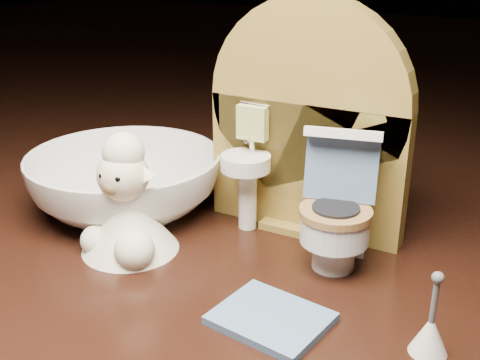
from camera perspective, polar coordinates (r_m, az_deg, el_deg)
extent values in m
cube|color=#33170F|center=(0.38, 1.79, -15.05)|extent=(2.50, 2.50, 0.10)
cube|color=olive|center=(0.39, 6.29, 1.24)|extent=(0.13, 0.02, 0.09)
cylinder|color=olive|center=(0.38, 6.56, 7.37)|extent=(0.13, 0.02, 0.13)
cube|color=olive|center=(0.41, 6.05, -4.11)|extent=(0.05, 0.04, 0.01)
cylinder|color=white|center=(0.39, 0.73, -1.60)|extent=(0.01, 0.01, 0.04)
cylinder|color=white|center=(0.38, 0.53, 1.67)|extent=(0.03, 0.03, 0.01)
cylinder|color=silver|center=(0.39, 1.17, 3.46)|extent=(0.00, 0.00, 0.01)
cube|color=#BEC86E|center=(0.38, 1.18, 5.45)|extent=(0.02, 0.01, 0.02)
cube|color=olive|center=(0.37, 10.94, 1.09)|extent=(0.02, 0.01, 0.02)
cylinder|color=tan|center=(0.36, 10.57, -0.10)|extent=(0.02, 0.02, 0.02)
cylinder|color=white|center=(0.36, 8.86, -6.83)|extent=(0.02, 0.02, 0.02)
cylinder|color=white|center=(0.35, 8.96, -4.52)|extent=(0.04, 0.04, 0.02)
cylinder|color=olive|center=(0.34, 9.05, -3.06)|extent=(0.04, 0.04, 0.00)
cube|color=white|center=(0.37, 9.45, -3.14)|extent=(0.04, 0.02, 0.05)
cube|color=slate|center=(0.35, 9.64, 1.40)|extent=(0.04, 0.02, 0.04)
cube|color=white|center=(0.34, 9.77, 4.35)|extent=(0.04, 0.02, 0.01)
cylinder|color=#A1B61D|center=(0.36, 11.24, 1.21)|extent=(0.01, 0.01, 0.01)
cube|color=slate|center=(0.31, 2.95, -12.98)|extent=(0.06, 0.05, 0.00)
cone|color=white|center=(0.30, 17.55, -13.78)|extent=(0.02, 0.02, 0.02)
cylinder|color=#59595B|center=(0.29, 17.97, -10.87)|extent=(0.00, 0.00, 0.02)
sphere|color=#59595B|center=(0.28, 18.26, -8.80)|extent=(0.01, 0.01, 0.01)
cone|color=#EFEACD|center=(0.37, -10.52, -3.72)|extent=(0.06, 0.06, 0.04)
sphere|color=#EFEACD|center=(0.36, -9.98, -6.59)|extent=(0.02, 0.02, 0.02)
sphere|color=#EFEACD|center=(0.38, -13.43, -5.60)|extent=(0.02, 0.02, 0.02)
sphere|color=#FFE7C2|center=(0.36, -11.03, 0.46)|extent=(0.03, 0.03, 0.03)
sphere|color=#977F4B|center=(0.35, -12.00, -0.60)|extent=(0.01, 0.01, 0.01)
sphere|color=#EFEACD|center=(0.36, -10.99, 2.51)|extent=(0.03, 0.03, 0.03)
cone|color=#FFE7C2|center=(0.37, -12.69, 1.48)|extent=(0.01, 0.01, 0.01)
cone|color=#FFE7C2|center=(0.35, -9.01, 0.83)|extent=(0.01, 0.01, 0.01)
sphere|color=black|center=(0.35, -12.95, 0.36)|extent=(0.00, 0.00, 0.00)
sphere|color=black|center=(0.35, -11.48, 0.09)|extent=(0.00, 0.00, 0.00)
imported|color=white|center=(0.43, -10.81, -0.26)|extent=(0.15, 0.15, 0.04)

